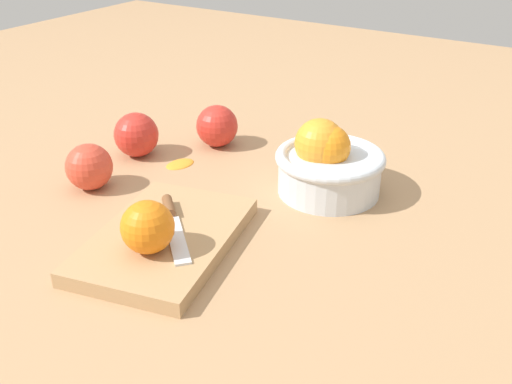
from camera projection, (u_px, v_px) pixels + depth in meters
ground_plane at (193, 203)px, 0.86m from camera, size 2.40×2.40×0.00m
bowl at (328, 163)px, 0.87m from camera, size 0.16×0.16×0.11m
cutting_board at (165, 239)px, 0.75m from camera, size 0.28×0.21×0.02m
orange_on_board at (148, 227)px, 0.69m from camera, size 0.07×0.07×0.07m
knife at (172, 220)px, 0.76m from camera, size 0.12×0.12×0.01m
apple_front_left at (136, 135)px, 0.99m from camera, size 0.08×0.08×0.08m
apple_front_right at (89, 167)px, 0.88m from camera, size 0.07×0.07×0.07m
apple_front_left_2 at (217, 126)px, 1.02m from camera, size 0.07×0.07×0.07m
citrus_peel at (180, 162)px, 0.97m from camera, size 0.06×0.05×0.01m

